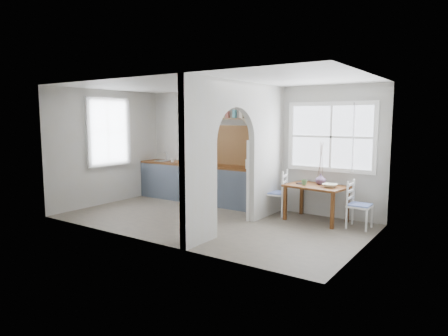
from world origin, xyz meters
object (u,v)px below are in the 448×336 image
Objects in this scene: chair_right at (360,205)px; kettle at (249,163)px; chair_left at (275,192)px; vase at (321,179)px; dining_table at (316,203)px.

kettle is (-2.35, 0.07, 0.59)m from chair_right.
kettle reaches higher than chair_right.
chair_left is 0.96m from vase.
chair_left is 1.70m from chair_right.
vase is (0.89, 0.16, 0.33)m from chair_left.
vase is (1.53, 0.13, -0.22)m from kettle.
chair_left reaches higher than dining_table.
chair_left reaches higher than vase.
chair_right is 4.07× the size of vase.
chair_left reaches higher than chair_right.
dining_table is 0.84m from chair_right.
kettle is 1.55m from vase.
chair_left is 0.85m from kettle.
vase is at bearing 2.42° from kettle.
dining_table is 5.29× the size of vase.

